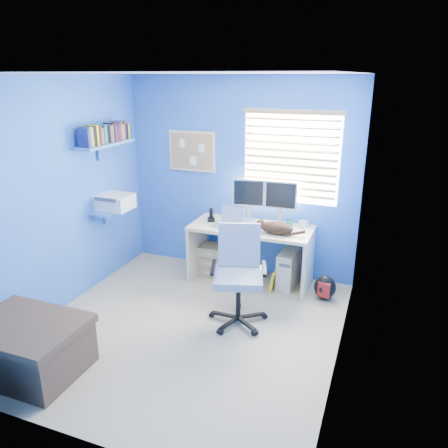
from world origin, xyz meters
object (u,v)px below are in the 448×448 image
at_px(desk, 251,255).
at_px(laptop, 227,219).
at_px(office_chair, 238,287).
at_px(tower_pc, 288,268).
at_px(cat, 277,228).

relative_size(desk, laptop, 4.48).
bearing_deg(office_chair, tower_pc, 72.49).
xyz_separation_m(desk, tower_pc, (0.47, 0.08, -0.14)).
xyz_separation_m(desk, cat, (0.35, -0.13, 0.44)).
distance_m(desk, office_chair, 0.93).
xyz_separation_m(laptop, cat, (0.62, -0.00, -0.04)).
distance_m(laptop, tower_pc, 0.99).
bearing_deg(cat, office_chair, -97.42).
bearing_deg(cat, desk, 165.65).
bearing_deg(tower_pc, desk, -166.76).
relative_size(desk, cat, 3.81).
height_order(desk, laptop, laptop).
bearing_deg(cat, tower_pc, 67.40).
relative_size(laptop, tower_pc, 0.73).
xyz_separation_m(tower_pc, office_chair, (-0.31, -0.99, 0.16)).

